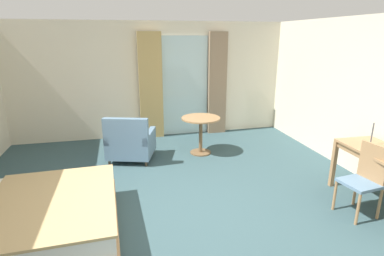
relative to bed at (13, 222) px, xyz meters
The scene contains 10 objects.
ground 2.01m from the bed, ahead, with size 6.80×7.75×0.10m, color #334C51.
wall_back 4.28m from the bed, 61.36° to the left, with size 6.40×0.12×2.58m, color beige.
balcony_glass_door 4.57m from the bed, 52.61° to the left, with size 1.11×0.02×2.27m, color silver.
curtain_panel_left 4.08m from the bed, 60.64° to the left, with size 0.51×0.10×2.35m, color tan.
curtain_panel_right 5.01m from the bed, 44.71° to the left, with size 0.42×0.10×2.35m, color #897056.
bed is the anchor object (origin of this frame).
desk_chair 4.29m from the bed, ahead, with size 0.45×0.46×0.95m.
desk_lamp 4.81m from the bed, ahead, with size 0.24×0.25×0.43m.
armchair_by_window 2.56m from the bed, 56.90° to the left, with size 0.99×0.97×0.89m.
round_cafe_table 3.55m from the bed, 38.52° to the left, with size 0.75×0.75×0.74m.
Camera 1 is at (-0.72, -3.42, 2.26)m, focal length 28.82 mm.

